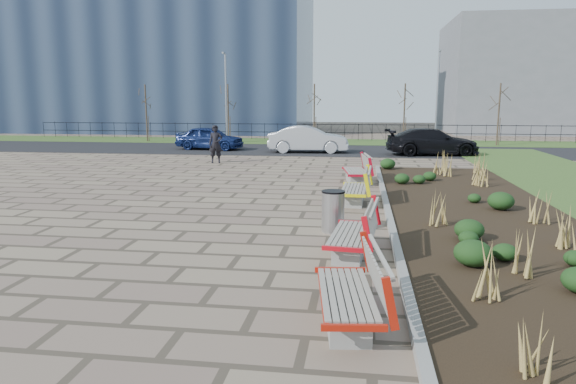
# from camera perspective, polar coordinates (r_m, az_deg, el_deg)

# --- Properties ---
(ground) EXTENTS (120.00, 120.00, 0.00)m
(ground) POSITION_cam_1_polar(r_m,az_deg,el_deg) (9.70, -11.43, -8.18)
(ground) COLOR #7A6954
(ground) RESTS_ON ground
(planting_bed) EXTENTS (4.50, 18.00, 0.10)m
(planting_bed) POSITION_cam_1_polar(r_m,az_deg,el_deg) (14.32, 20.37, -2.40)
(planting_bed) COLOR black
(planting_bed) RESTS_ON ground
(planting_curb) EXTENTS (0.16, 18.00, 0.15)m
(planting_curb) POSITION_cam_1_polar(r_m,az_deg,el_deg) (14.00, 11.02, -2.12)
(planting_curb) COLOR gray
(planting_curb) RESTS_ON ground
(grass_verge_far) EXTENTS (80.00, 5.00, 0.04)m
(grass_verge_far) POSITION_cam_1_polar(r_m,az_deg,el_deg) (36.91, 3.10, 5.61)
(grass_verge_far) COLOR #33511E
(grass_verge_far) RESTS_ON ground
(road) EXTENTS (80.00, 7.00, 0.02)m
(road) POSITION_cam_1_polar(r_m,az_deg,el_deg) (30.96, 2.14, 4.69)
(road) COLOR black
(road) RESTS_ON ground
(bench_a) EXTENTS (1.15, 2.19, 1.00)m
(bench_a) POSITION_cam_1_polar(r_m,az_deg,el_deg) (7.12, 6.48, -10.67)
(bench_a) COLOR red
(bench_a) RESTS_ON ground
(bench_b) EXTENTS (1.11, 2.18, 1.00)m
(bench_b) POSITION_cam_1_polar(r_m,az_deg,el_deg) (10.14, 6.98, -4.29)
(bench_b) COLOR red
(bench_b) RESTS_ON ground
(bench_c) EXTENTS (0.99, 2.14, 1.00)m
(bench_c) POSITION_cam_1_polar(r_m,az_deg,el_deg) (15.19, 7.36, 0.60)
(bench_c) COLOR #FFF20D
(bench_c) RESTS_ON ground
(bench_d) EXTENTS (1.17, 2.20, 1.00)m
(bench_d) POSITION_cam_1_polar(r_m,az_deg,el_deg) (18.93, 7.51, 2.51)
(bench_d) COLOR red
(bench_d) RESTS_ON ground
(litter_bin) EXTENTS (0.52, 0.52, 0.95)m
(litter_bin) POSITION_cam_1_polar(r_m,az_deg,el_deg) (11.88, 5.03, -2.21)
(litter_bin) COLOR #B2B2B7
(litter_bin) RESTS_ON ground
(pedestrian) EXTENTS (0.74, 0.56, 1.81)m
(pedestrian) POSITION_cam_1_polar(r_m,az_deg,el_deg) (24.92, -8.04, 5.30)
(pedestrian) COLOR black
(pedestrian) RESTS_ON ground
(car_blue) EXTENTS (4.26, 2.19, 1.39)m
(car_blue) POSITION_cam_1_polar(r_m,az_deg,el_deg) (31.48, -8.69, 5.96)
(car_blue) COLOR navy
(car_blue) RESTS_ON road
(car_silver) EXTENTS (4.63, 1.86, 1.50)m
(car_silver) POSITION_cam_1_polar(r_m,az_deg,el_deg) (29.42, 2.26, 5.88)
(car_silver) COLOR #AFB1B7
(car_silver) RESTS_ON road
(car_black) EXTENTS (5.19, 2.65, 1.44)m
(car_black) POSITION_cam_1_polar(r_m,az_deg,el_deg) (29.12, 15.73, 5.40)
(car_black) COLOR black
(car_black) RESTS_ON road
(tree_a) EXTENTS (1.40, 1.40, 4.00)m
(tree_a) POSITION_cam_1_polar(r_m,az_deg,el_deg) (38.29, -15.47, 8.45)
(tree_a) COLOR #4C3D2D
(tree_a) RESTS_ON grass_verge_far
(tree_b) EXTENTS (1.40, 1.40, 4.00)m
(tree_b) POSITION_cam_1_polar(r_m,az_deg,el_deg) (36.34, -6.65, 8.67)
(tree_b) COLOR #4C3D2D
(tree_b) RESTS_ON grass_verge_far
(tree_c) EXTENTS (1.40, 1.40, 4.00)m
(tree_c) POSITION_cam_1_polar(r_m,az_deg,el_deg) (35.31, 2.92, 8.68)
(tree_c) COLOR #4C3D2D
(tree_c) RESTS_ON grass_verge_far
(tree_d) EXTENTS (1.40, 1.40, 4.00)m
(tree_d) POSITION_cam_1_polar(r_m,az_deg,el_deg) (35.29, 12.78, 8.44)
(tree_d) COLOR #4C3D2D
(tree_d) RESTS_ON grass_verge_far
(tree_e) EXTENTS (1.40, 1.40, 4.00)m
(tree_e) POSITION_cam_1_polar(r_m,az_deg,el_deg) (36.27, 22.36, 7.97)
(tree_e) COLOR #4C3D2D
(tree_e) RESTS_ON grass_verge_far
(lamp_west) EXTENTS (0.24, 0.60, 6.00)m
(lamp_west) POSITION_cam_1_polar(r_m,az_deg,el_deg) (35.84, -6.89, 10.24)
(lamp_west) COLOR gray
(lamp_west) RESTS_ON grass_verge_far
(lamp_east) EXTENTS (0.24, 0.60, 6.00)m
(lamp_east) POSITION_cam_1_polar(r_m,az_deg,el_deg) (35.00, 16.23, 9.91)
(lamp_east) COLOR gray
(lamp_east) RESTS_ON grass_verge_far
(railing_fence) EXTENTS (44.00, 0.10, 1.20)m
(railing_fence) POSITION_cam_1_polar(r_m,az_deg,el_deg) (38.36, 3.31, 6.71)
(railing_fence) COLOR black
(railing_fence) RESTS_ON grass_verge_far
(building_glass) EXTENTS (40.00, 14.00, 15.00)m
(building_glass) POSITION_cam_1_polar(r_m,az_deg,el_deg) (54.95, -19.92, 14.38)
(building_glass) COLOR #192338
(building_glass) RESTS_ON ground
(building_grey) EXTENTS (18.00, 12.00, 10.00)m
(building_grey) POSITION_cam_1_polar(r_m,az_deg,el_deg) (53.42, 26.95, 11.33)
(building_grey) COLOR slate
(building_grey) RESTS_ON ground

